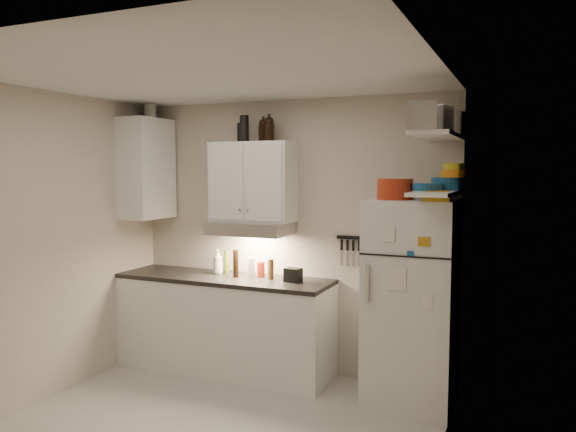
% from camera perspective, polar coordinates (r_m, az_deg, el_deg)
% --- Properties ---
extents(ceiling, '(3.20, 3.00, 0.02)m').
position_cam_1_polar(ceiling, '(4.08, -8.55, 14.14)').
color(ceiling, silver).
rests_on(ceiling, ground).
extents(back_wall, '(3.20, 0.02, 2.60)m').
position_cam_1_polar(back_wall, '(5.41, 0.15, -2.07)').
color(back_wall, beige).
rests_on(back_wall, ground).
extents(left_wall, '(0.02, 3.00, 2.60)m').
position_cam_1_polar(left_wall, '(5.10, -23.89, -2.87)').
color(left_wall, beige).
rests_on(left_wall, ground).
extents(right_wall, '(0.02, 3.00, 2.60)m').
position_cam_1_polar(right_wall, '(3.51, 14.72, -5.90)').
color(right_wall, beige).
rests_on(right_wall, ground).
extents(base_cabinet, '(2.10, 0.60, 0.88)m').
position_cam_1_polar(base_cabinet, '(5.54, -6.48, -11.00)').
color(base_cabinet, white).
rests_on(base_cabinet, floor).
extents(countertop, '(2.10, 0.62, 0.04)m').
position_cam_1_polar(countertop, '(5.44, -6.52, -6.33)').
color(countertop, black).
rests_on(countertop, base_cabinet).
extents(upper_cabinet, '(0.80, 0.33, 0.75)m').
position_cam_1_polar(upper_cabinet, '(5.34, -3.56, 3.49)').
color(upper_cabinet, white).
rests_on(upper_cabinet, back_wall).
extents(side_cabinet, '(0.33, 0.55, 1.00)m').
position_cam_1_polar(side_cabinet, '(5.83, -14.20, 4.68)').
color(side_cabinet, white).
rests_on(side_cabinet, left_wall).
extents(range_hood, '(0.76, 0.46, 0.12)m').
position_cam_1_polar(range_hood, '(5.31, -3.86, -1.23)').
color(range_hood, silver).
rests_on(range_hood, back_wall).
extents(fridge, '(0.70, 0.68, 1.70)m').
position_cam_1_polar(fridge, '(4.79, 12.45, -8.54)').
color(fridge, silver).
rests_on(fridge, floor).
extents(shelf_hi, '(0.30, 0.95, 0.03)m').
position_cam_1_polar(shelf_hi, '(4.50, 14.95, 7.89)').
color(shelf_hi, white).
rests_on(shelf_hi, right_wall).
extents(shelf_lo, '(0.30, 0.95, 0.03)m').
position_cam_1_polar(shelf_lo, '(4.50, 14.83, 2.29)').
color(shelf_lo, white).
rests_on(shelf_lo, right_wall).
extents(knife_strip, '(0.42, 0.02, 0.03)m').
position_cam_1_polar(knife_strip, '(5.14, 7.22, -2.23)').
color(knife_strip, black).
rests_on(knife_strip, back_wall).
extents(dutch_oven, '(0.33, 0.33, 0.17)m').
position_cam_1_polar(dutch_oven, '(4.60, 10.81, 2.70)').
color(dutch_oven, '#A02A12').
rests_on(dutch_oven, fridge).
extents(book_stack, '(0.22, 0.26, 0.08)m').
position_cam_1_polar(book_stack, '(4.40, 14.83, 1.97)').
color(book_stack, '#BA8217').
rests_on(book_stack, fridge).
extents(spice_jar, '(0.06, 0.06, 0.09)m').
position_cam_1_polar(spice_jar, '(4.60, 12.44, 2.19)').
color(spice_jar, silver).
rests_on(spice_jar, fridge).
extents(stock_pot, '(0.32, 0.32, 0.19)m').
position_cam_1_polar(stock_pot, '(4.80, 16.12, 8.95)').
color(stock_pot, silver).
rests_on(stock_pot, shelf_hi).
extents(tin_a, '(0.24, 0.23, 0.20)m').
position_cam_1_polar(tin_a, '(4.38, 14.85, 9.48)').
color(tin_a, '#AAAAAD').
rests_on(tin_a, shelf_hi).
extents(tin_b, '(0.23, 0.23, 0.20)m').
position_cam_1_polar(tin_b, '(4.12, 13.45, 9.83)').
color(tin_b, '#AAAAAD').
rests_on(tin_b, shelf_hi).
extents(bowl_teal, '(0.26, 0.26, 0.10)m').
position_cam_1_polar(bowl_teal, '(4.72, 15.88, 3.18)').
color(bowl_teal, '#174F81').
rests_on(bowl_teal, shelf_lo).
extents(bowl_orange, '(0.21, 0.21, 0.06)m').
position_cam_1_polar(bowl_orange, '(4.68, 16.44, 4.16)').
color(bowl_orange, orange).
rests_on(bowl_orange, bowl_teal).
extents(bowl_yellow, '(0.16, 0.16, 0.05)m').
position_cam_1_polar(bowl_yellow, '(4.68, 16.45, 4.85)').
color(bowl_yellow, gold).
rests_on(bowl_yellow, bowl_orange).
extents(plates, '(0.25, 0.25, 0.06)m').
position_cam_1_polar(plates, '(4.54, 13.97, 2.88)').
color(plates, '#174F81').
rests_on(plates, shelf_lo).
extents(growler_a, '(0.10, 0.10, 0.22)m').
position_cam_1_polar(growler_a, '(5.34, -2.52, 8.71)').
color(growler_a, black).
rests_on(growler_a, upper_cabinet).
extents(growler_b, '(0.12, 0.12, 0.23)m').
position_cam_1_polar(growler_b, '(5.24, -1.93, 8.85)').
color(growler_b, black).
rests_on(growler_b, upper_cabinet).
extents(thermos_a, '(0.09, 0.09, 0.24)m').
position_cam_1_polar(thermos_a, '(5.31, -4.46, 8.85)').
color(thermos_a, black).
rests_on(thermos_a, upper_cabinet).
extents(thermos_b, '(0.08, 0.08, 0.19)m').
position_cam_1_polar(thermos_b, '(5.49, -4.84, 8.42)').
color(thermos_b, black).
rests_on(thermos_b, upper_cabinet).
extents(side_jar, '(0.14, 0.14, 0.16)m').
position_cam_1_polar(side_jar, '(5.95, -13.82, 10.29)').
color(side_jar, silver).
rests_on(side_jar, side_cabinet).
extents(soap_bottle, '(0.12, 0.12, 0.27)m').
position_cam_1_polar(soap_bottle, '(5.54, -7.14, -4.50)').
color(soap_bottle, white).
rests_on(soap_bottle, countertop).
extents(pepper_mill, '(0.06, 0.06, 0.19)m').
position_cam_1_polar(pepper_mill, '(5.26, -1.77, -5.41)').
color(pepper_mill, brown).
rests_on(pepper_mill, countertop).
extents(oil_bottle, '(0.05, 0.05, 0.23)m').
position_cam_1_polar(oil_bottle, '(5.58, -6.28, -4.66)').
color(oil_bottle, '#4D5A16').
rests_on(oil_bottle, countertop).
extents(vinegar_bottle, '(0.06, 0.06, 0.26)m').
position_cam_1_polar(vinegar_bottle, '(5.37, -5.33, -4.82)').
color(vinegar_bottle, black).
rests_on(vinegar_bottle, countertop).
extents(clear_bottle, '(0.08, 0.08, 0.19)m').
position_cam_1_polar(clear_bottle, '(5.34, -3.75, -5.26)').
color(clear_bottle, silver).
rests_on(clear_bottle, countertop).
extents(red_jar, '(0.08, 0.08, 0.15)m').
position_cam_1_polar(red_jar, '(5.37, -2.76, -5.43)').
color(red_jar, '#A02A12').
rests_on(red_jar, countertop).
extents(caddy, '(0.16, 0.13, 0.13)m').
position_cam_1_polar(caddy, '(5.13, 0.52, -6.02)').
color(caddy, black).
rests_on(caddy, countertop).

